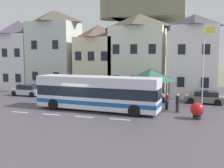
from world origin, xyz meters
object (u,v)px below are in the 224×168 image
townhouse_00 (19,55)px  parked_car_01 (28,90)px  pedestrian_00 (167,101)px  townhouse_03 (138,54)px  hilltop_castle (150,44)px  harbour_buoy (197,110)px  townhouse_02 (99,59)px  public_bench (161,97)px  parked_car_03 (149,95)px  pedestrian_01 (178,103)px  townhouse_01 (55,51)px  transit_bus (97,93)px  bus_shelter (151,75)px  townhouse_04 (193,56)px  parked_car_02 (65,91)px  parked_car_00 (205,97)px  flagpole (204,61)px

townhouse_00 → parked_car_01: bearing=-48.0°
parked_car_01 → pedestrian_00: (17.03, -3.56, 0.12)m
townhouse_03 → hilltop_castle: 24.25m
parked_car_01 → harbour_buoy: (19.57, -6.39, 0.06)m
townhouse_02 → public_bench: size_ratio=6.17×
townhouse_00 → parked_car_03: size_ratio=2.45×
parked_car_03 → pedestrian_01: size_ratio=2.49×
townhouse_03 → pedestrian_01: townhouse_03 is taller
parked_car_03 → pedestrian_01: (3.19, -4.73, 0.18)m
parked_car_01 → parked_car_03: parked_car_03 is taller
townhouse_01 → hilltop_castle: (9.52, 24.39, 1.73)m
transit_bus → pedestrian_00: size_ratio=7.33×
townhouse_03 → pedestrian_01: 11.83m
townhouse_01 → pedestrian_00: townhouse_01 is taller
bus_shelter → parked_car_01: bearing=174.1°
parked_car_03 → pedestrian_00: bearing=-69.1°
townhouse_02 → pedestrian_01: bearing=-42.0°
hilltop_castle → harbour_buoy: (9.01, -35.80, -6.49)m
townhouse_02 → townhouse_04: (11.89, -0.19, 0.41)m
transit_bus → bus_shelter: 6.01m
townhouse_01 → parked_car_02: townhouse_01 is taller
townhouse_04 → parked_car_00: (1.25, -4.19, -4.19)m
townhouse_04 → harbour_buoy: (0.31, -11.41, -4.09)m
townhouse_02 → hilltop_castle: bearing=82.5°
pedestrian_01 → flagpole: size_ratio=0.21×
parked_car_00 → flagpole: flagpole is taller
townhouse_00 → harbour_buoy: bearing=-26.0°
townhouse_03 → townhouse_04: (6.61, -0.32, -0.20)m
pedestrian_00 → parked_car_03: bearing=119.4°
townhouse_00 → parked_car_00: (25.61, -4.83, -4.31)m
townhouse_02 → parked_car_00: bearing=-18.4°
transit_bus → parked_car_03: 7.13m
parked_car_00 → parked_car_02: bearing=5.6°
parked_car_01 → townhouse_01: bearing=-100.1°
harbour_buoy → parked_car_03: bearing=125.1°
pedestrian_00 → harbour_buoy: size_ratio=1.18×
public_bench → townhouse_01: bearing=164.0°
townhouse_00 → townhouse_01: size_ratio=0.90×
parked_car_00 → flagpole: (-0.31, -2.25, 3.73)m
hilltop_castle → pedestrian_00: size_ratio=24.37×
townhouse_01 → public_bench: townhouse_01 is taller
townhouse_03 → parked_car_01: 14.41m
parked_car_01 → parked_car_00: bearing=-176.1°
parked_car_02 → pedestrian_00: 13.19m
transit_bus → harbour_buoy: transit_bus is taller
bus_shelter → parked_car_02: bus_shelter is taller
townhouse_02 → townhouse_00: bearing=177.9°
public_bench → townhouse_04: bearing=53.6°
parked_car_00 → bus_shelter: bearing=30.5°
townhouse_02 → harbour_buoy: bearing=-43.6°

